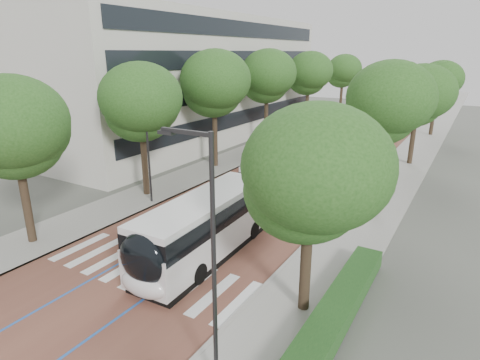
% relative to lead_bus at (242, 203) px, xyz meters
% --- Properties ---
extents(ground, '(160.00, 160.00, 0.00)m').
position_rel_lead_bus_xyz_m(ground, '(-1.54, -7.47, -1.63)').
color(ground, '#51544C').
rests_on(ground, ground).
extents(road, '(11.00, 140.00, 0.02)m').
position_rel_lead_bus_xyz_m(road, '(-1.54, 32.53, -1.62)').
color(road, brown).
rests_on(road, ground).
extents(sidewalk_left, '(4.00, 140.00, 0.12)m').
position_rel_lead_bus_xyz_m(sidewalk_left, '(-9.04, 32.53, -1.57)').
color(sidewalk_left, gray).
rests_on(sidewalk_left, ground).
extents(sidewalk_right, '(4.00, 140.00, 0.12)m').
position_rel_lead_bus_xyz_m(sidewalk_right, '(5.96, 32.53, -1.57)').
color(sidewalk_right, gray).
rests_on(sidewalk_right, ground).
extents(kerb_left, '(0.20, 140.00, 0.14)m').
position_rel_lead_bus_xyz_m(kerb_left, '(-7.14, 32.53, -1.57)').
color(kerb_left, gray).
rests_on(kerb_left, ground).
extents(kerb_right, '(0.20, 140.00, 0.14)m').
position_rel_lead_bus_xyz_m(kerb_right, '(4.06, 32.53, -1.57)').
color(kerb_right, gray).
rests_on(kerb_right, ground).
extents(zebra_crossing, '(10.55, 3.60, 0.01)m').
position_rel_lead_bus_xyz_m(zebra_crossing, '(-1.34, -6.47, -1.60)').
color(zebra_crossing, silver).
rests_on(zebra_crossing, ground).
extents(lane_line_left, '(0.12, 126.00, 0.01)m').
position_rel_lead_bus_xyz_m(lane_line_left, '(-3.14, 32.53, -1.60)').
color(lane_line_left, '#2256AC').
rests_on(lane_line_left, road).
extents(lane_line_right, '(0.12, 126.00, 0.01)m').
position_rel_lead_bus_xyz_m(lane_line_right, '(0.06, 32.53, -1.60)').
color(lane_line_right, '#2256AC').
rests_on(lane_line_right, road).
extents(office_building, '(18.11, 40.00, 14.00)m').
position_rel_lead_bus_xyz_m(office_building, '(-21.01, 20.53, 5.37)').
color(office_building, beige).
rests_on(office_building, ground).
extents(hedge, '(1.20, 14.00, 0.80)m').
position_rel_lead_bus_xyz_m(hedge, '(7.56, -7.47, -1.11)').
color(hedge, '#164219').
rests_on(hedge, sidewalk_right).
extents(streetlight_near, '(1.82, 0.20, 8.00)m').
position_rel_lead_bus_xyz_m(streetlight_near, '(5.08, -10.47, 3.19)').
color(streetlight_near, '#28282A').
rests_on(streetlight_near, sidewalk_right).
extents(streetlight_far, '(1.82, 0.20, 8.00)m').
position_rel_lead_bus_xyz_m(streetlight_far, '(5.08, 14.53, 3.19)').
color(streetlight_far, '#28282A').
rests_on(streetlight_far, sidewalk_right).
extents(lamp_post_left, '(0.14, 0.14, 8.00)m').
position_rel_lead_bus_xyz_m(lamp_post_left, '(-7.64, 0.53, 2.49)').
color(lamp_post_left, '#28282A').
rests_on(lamp_post_left, sidewalk_left).
extents(trees_left, '(6.10, 60.48, 9.87)m').
position_rel_lead_bus_xyz_m(trees_left, '(-9.04, 17.30, 5.26)').
color(trees_left, black).
rests_on(trees_left, ground).
extents(trees_right, '(5.78, 47.32, 9.10)m').
position_rel_lead_bus_xyz_m(trees_right, '(6.16, 14.22, 4.55)').
color(trees_right, black).
rests_on(trees_right, ground).
extents(lead_bus, '(3.08, 18.47, 3.20)m').
position_rel_lead_bus_xyz_m(lead_bus, '(0.00, 0.00, 0.00)').
color(lead_bus, black).
rests_on(lead_bus, ground).
extents(bus_queued_0, '(2.87, 12.46, 3.20)m').
position_rel_lead_bus_xyz_m(bus_queued_0, '(0.59, 15.96, -0.00)').
color(bus_queued_0, silver).
rests_on(bus_queued_0, ground).
extents(bus_queued_1, '(2.57, 12.40, 3.20)m').
position_rel_lead_bus_xyz_m(bus_queued_1, '(0.04, 29.84, -0.00)').
color(bus_queued_1, silver).
rests_on(bus_queued_1, ground).
extents(bus_queued_2, '(2.60, 12.41, 3.20)m').
position_rel_lead_bus_xyz_m(bus_queued_2, '(0.27, 42.09, -0.00)').
color(bus_queued_2, silver).
rests_on(bus_queued_2, ground).
extents(bus_queued_3, '(3.20, 12.52, 3.20)m').
position_rel_lead_bus_xyz_m(bus_queued_3, '(-0.13, 55.00, -0.00)').
color(bus_queued_3, silver).
rests_on(bus_queued_3, ground).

